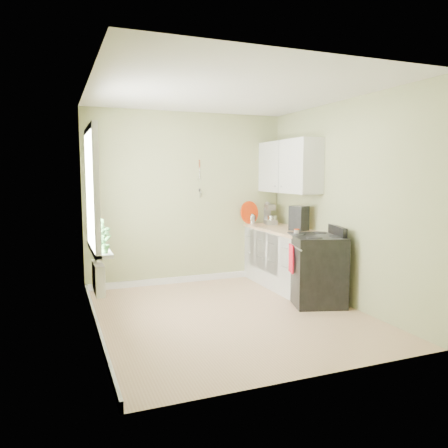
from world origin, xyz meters
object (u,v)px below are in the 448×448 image
object	(u,v)px
stove	(317,269)
stand_mixer	(270,215)
kettle	(252,219)
coffee_maker	(299,219)

from	to	relation	value
stove	stand_mixer	distance (m)	1.62
stove	stand_mixer	world-z (taller)	stand_mixer
stand_mixer	kettle	world-z (taller)	stand_mixer
stand_mixer	kettle	distance (m)	0.31
stove	coffee_maker	size ratio (longest dim) A/B	2.88
coffee_maker	kettle	bearing A→B (deg)	104.93
kettle	coffee_maker	distance (m)	1.07
stand_mixer	kettle	bearing A→B (deg)	148.03
stand_mixer	kettle	size ratio (longest dim) A/B	2.17
kettle	coffee_maker	size ratio (longest dim) A/B	0.46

